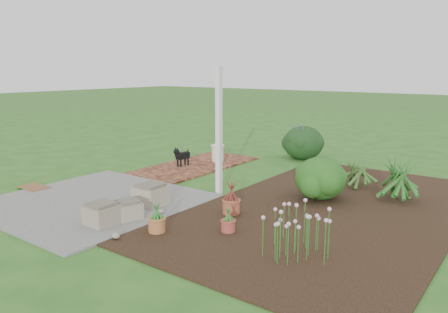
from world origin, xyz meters
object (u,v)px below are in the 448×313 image
Objects in this scene: stone_trough_near at (102,215)px; black_dog at (181,155)px; cream_ceramic_urn at (218,153)px; evergreen_shrub at (320,177)px.

stone_trough_near is 4.28m from black_dog.
black_dog reaches higher than cream_ceramic_urn.
stone_trough_near is at bearing -122.19° from evergreen_shrub.
black_dog is at bearing -109.47° from cream_ceramic_urn.
cream_ceramic_urn reaches higher than stone_trough_near.
evergreen_shrub is at bearing -22.59° from cream_ceramic_urn.
black_dog is at bearing 115.05° from stone_trough_near.
black_dog is 1.26× the size of cream_ceramic_urn.
black_dog is 3.98m from evergreen_shrub.
evergreen_shrub is at bearing 57.81° from stone_trough_near.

